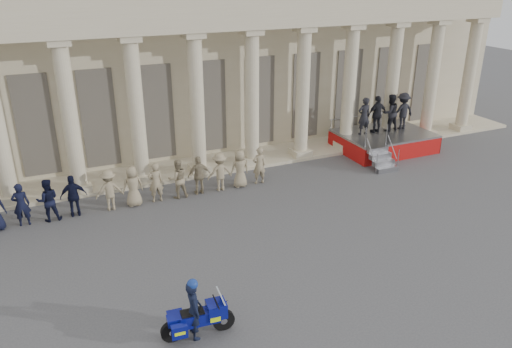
% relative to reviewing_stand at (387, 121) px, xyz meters
% --- Properties ---
extents(ground, '(90.00, 90.00, 0.00)m').
position_rel_reviewing_stand_xyz_m(ground, '(-11.11, -7.33, -1.51)').
color(ground, '#454547').
rests_on(ground, ground).
extents(building, '(40.00, 12.50, 9.00)m').
position_rel_reviewing_stand_xyz_m(building, '(-11.11, 7.41, 3.02)').
color(building, '#BDAF8E').
rests_on(building, ground).
extents(officer_rank, '(18.27, 0.62, 1.65)m').
position_rel_reviewing_stand_xyz_m(officer_rank, '(-16.78, -1.34, -0.68)').
color(officer_rank, black).
rests_on(officer_rank, ground).
extents(reviewing_stand, '(4.61, 4.33, 2.82)m').
position_rel_reviewing_stand_xyz_m(reviewing_stand, '(0.00, 0.00, 0.00)').
color(reviewing_stand, gray).
rests_on(reviewing_stand, ground).
extents(motorcycle, '(1.93, 0.80, 1.24)m').
position_rel_reviewing_stand_xyz_m(motorcycle, '(-13.16, -9.59, -0.97)').
color(motorcycle, black).
rests_on(motorcycle, ground).
extents(rider, '(0.43, 0.62, 1.72)m').
position_rel_reviewing_stand_xyz_m(rider, '(-13.27, -9.59, -0.65)').
color(rider, black).
rests_on(rider, ground).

